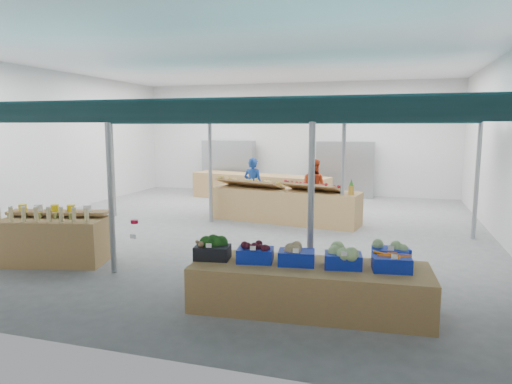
% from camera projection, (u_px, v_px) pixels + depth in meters
% --- Properties ---
extents(floor, '(13.00, 13.00, 0.00)m').
position_uv_depth(floor, '(240.00, 228.00, 11.60)').
color(floor, slate).
rests_on(floor, ground).
extents(hall, '(13.00, 13.00, 13.00)m').
position_uv_depth(hall, '(256.00, 123.00, 12.58)').
color(hall, silver).
rests_on(hall, ground).
extents(pole_grid, '(10.00, 4.60, 3.00)m').
position_uv_depth(pole_grid, '(247.00, 163.00, 9.46)').
color(pole_grid, gray).
rests_on(pole_grid, floor).
extents(awnings, '(9.50, 7.08, 0.30)m').
position_uv_depth(awnings, '(247.00, 116.00, 9.33)').
color(awnings, '#0B2B2F').
rests_on(awnings, pole_grid).
extents(back_shelving_left, '(2.00, 0.50, 2.00)m').
position_uv_depth(back_shelving_left, '(229.00, 167.00, 17.85)').
color(back_shelving_left, '#B23F33').
rests_on(back_shelving_left, floor).
extents(back_shelving_right, '(2.00, 0.50, 2.00)m').
position_uv_depth(back_shelving_right, '(345.00, 170.00, 16.57)').
color(back_shelving_right, '#B23F33').
rests_on(back_shelving_right, floor).
extents(bottle_shelf, '(2.07, 1.53, 1.13)m').
position_uv_depth(bottle_shelf, '(54.00, 239.00, 8.61)').
color(bottle_shelf, '#9B7043').
rests_on(bottle_shelf, floor).
extents(veg_counter, '(3.37, 1.34, 0.64)m').
position_uv_depth(veg_counter, '(309.00, 287.00, 6.42)').
color(veg_counter, '#9B7043').
rests_on(veg_counter, floor).
extents(fruit_counter, '(4.21, 1.57, 0.88)m').
position_uv_depth(fruit_counter, '(283.00, 206.00, 12.34)').
color(fruit_counter, '#9B7043').
rests_on(fruit_counter, floor).
extents(far_counter, '(5.12, 2.08, 0.90)m').
position_uv_depth(far_counter, '(259.00, 187.00, 15.92)').
color(far_counter, '#9B7043').
rests_on(far_counter, floor).
extents(crate_stack, '(0.55, 0.45, 0.57)m').
position_uv_depth(crate_stack, '(394.00, 264.00, 7.61)').
color(crate_stack, '#0F25A2').
rests_on(crate_stack, floor).
extents(vendor_left, '(0.65, 0.48, 1.64)m').
position_uv_depth(vendor_left, '(253.00, 185.00, 13.67)').
color(vendor_left, '#163B94').
rests_on(vendor_left, floor).
extents(vendor_right, '(0.88, 0.73, 1.64)m').
position_uv_depth(vendor_right, '(313.00, 187.00, 13.16)').
color(vendor_right, '#9F2D13').
rests_on(vendor_right, floor).
extents(crate_broccoli, '(0.55, 0.44, 0.35)m').
position_uv_depth(crate_broccoli, '(212.00, 248.00, 6.65)').
color(crate_broccoli, black).
rests_on(crate_broccoli, veg_counter).
extents(crate_beets, '(0.55, 0.44, 0.29)m').
position_uv_depth(crate_beets, '(255.00, 253.00, 6.52)').
color(crate_beets, '#0F25A2').
rests_on(crate_beets, veg_counter).
extents(crate_celeriac, '(0.55, 0.44, 0.31)m').
position_uv_depth(crate_celeriac, '(297.00, 254.00, 6.39)').
color(crate_celeriac, '#0F25A2').
rests_on(crate_celeriac, veg_counter).
extents(crate_cabbage, '(0.55, 0.44, 0.35)m').
position_uv_depth(crate_cabbage, '(343.00, 256.00, 6.25)').
color(crate_cabbage, '#0F25A2').
rests_on(crate_cabbage, veg_counter).
extents(crate_carrots, '(0.55, 0.44, 0.29)m').
position_uv_depth(crate_carrots, '(392.00, 263.00, 6.12)').
color(crate_carrots, '#0F25A2').
rests_on(crate_carrots, veg_counter).
extents(sparrow, '(0.12, 0.09, 0.11)m').
position_uv_depth(sparrow, '(200.00, 244.00, 6.56)').
color(sparrow, brown).
rests_on(sparrow, crate_broccoli).
extents(pole_ribbon, '(0.12, 0.12, 0.28)m').
position_uv_depth(pole_ribbon, '(134.00, 223.00, 7.06)').
color(pole_ribbon, red).
rests_on(pole_ribbon, pole_grid).
extents(apple_heap_yellow, '(2.02, 1.23, 0.27)m').
position_uv_depth(apple_heap_yellow, '(249.00, 182.00, 12.58)').
color(apple_heap_yellow, '#997247').
rests_on(apple_heap_yellow, fruit_counter).
extents(apple_heap_red, '(1.64, 1.11, 0.27)m').
position_uv_depth(apple_heap_red, '(312.00, 186.00, 11.82)').
color(apple_heap_red, '#997247').
rests_on(apple_heap_red, fruit_counter).
extents(pineapple, '(0.14, 0.14, 0.39)m').
position_uv_depth(pineapple, '(351.00, 187.00, 11.38)').
color(pineapple, '#8C6019').
rests_on(pineapple, fruit_counter).
extents(crate_extra, '(0.52, 0.42, 0.32)m').
position_uv_depth(crate_extra, '(390.00, 252.00, 6.51)').
color(crate_extra, '#0F25A2').
rests_on(crate_extra, veg_counter).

